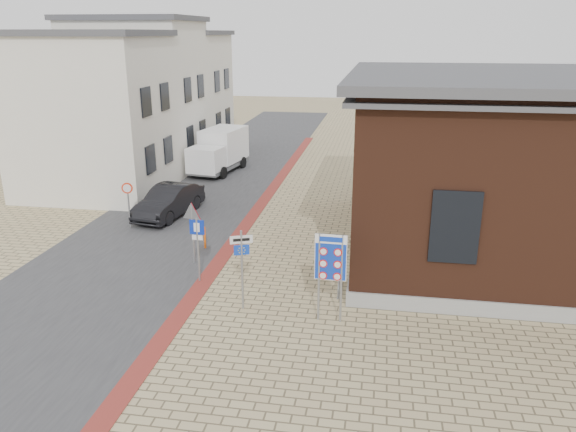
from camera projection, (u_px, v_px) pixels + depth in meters
The scene contains 16 objects.
ground at pixel (248, 313), 17.15m from camera, with size 120.00×120.00×0.00m, color tan.
road_strip at pixel (215, 182), 32.07m from camera, with size 7.00×60.00×0.02m, color #38383A.
curb_strip at pixel (256, 212), 26.83m from camera, with size 0.60×40.00×0.02m, color maroon.
brick_building at pixel (520, 163), 21.21m from camera, with size 13.00×13.00×6.80m.
townhouse_near at pixel (92, 114), 28.83m from camera, with size 7.40×6.40×8.30m.
townhouse_mid at pixel (140, 94), 34.32m from camera, with size 7.40×6.40×9.10m.
townhouse_far at pixel (175, 91), 40.07m from camera, with size 7.40×6.40×8.30m.
bike_rack at pixel (340, 281), 18.71m from camera, with size 0.08×1.80×0.60m.
sedan at pixel (169, 201), 26.02m from camera, with size 1.52×4.35×1.43m, color black.
box_truck at pixel (219, 150), 34.19m from camera, with size 2.71×5.16×2.57m.
border_sign at pixel (331, 260), 16.12m from camera, with size 0.93×0.09×2.73m.
essen_sign at pixel (242, 257), 16.94m from camera, with size 0.66×0.29×2.56m.
parking_sign at pixel (198, 239), 18.89m from camera, with size 0.51×0.07×2.30m.
yield_sign at pixel (192, 219), 20.34m from camera, with size 0.81×0.20×2.30m.
speed_sign at pixel (128, 198), 24.29m from camera, with size 0.47×0.16×2.03m.
bollard at pixel (205, 238), 22.16m from camera, with size 0.08×0.08×0.90m, color #FF600D.
Camera 1 is at (3.76, -14.95, 8.18)m, focal length 35.00 mm.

